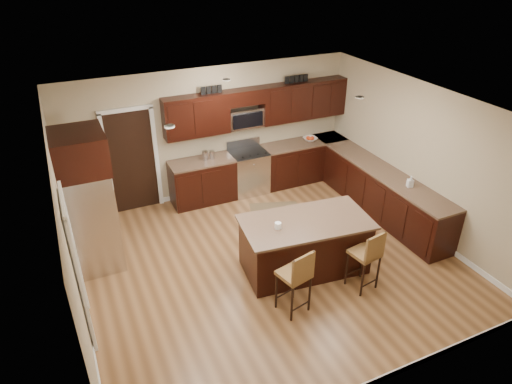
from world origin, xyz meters
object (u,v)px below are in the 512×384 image
range (248,171)px  stool_left (297,275)px  island (305,246)px  refrigerator (89,200)px  stool_right (368,254)px

range → stool_left: 3.77m
island → refrigerator: 3.52m
range → stool_left: size_ratio=1.03×
stool_left → stool_right: (1.22, 0.00, -0.01)m
refrigerator → island: bearing=-27.1°
stool_left → stool_right: bearing=-13.3°
stool_left → refrigerator: size_ratio=0.46×
refrigerator → stool_left: bearing=-44.7°
stool_left → refrigerator: (-2.44, 2.41, 0.54)m
range → stool_right: bearing=-84.4°
stool_right → stool_left: bearing=170.1°
island → stool_left: (-0.62, -0.84, 0.24)m
range → refrigerator: bearing=-159.1°
island → stool_left: stool_left is taller
island → stool_right: (0.60, -0.84, 0.23)m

